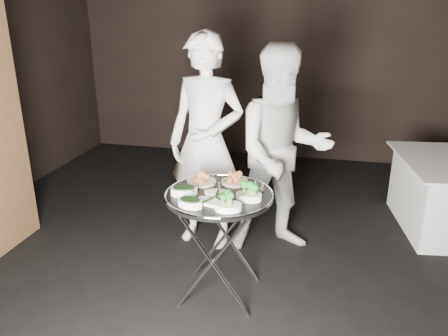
% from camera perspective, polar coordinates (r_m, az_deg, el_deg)
% --- Properties ---
extents(floor, '(6.00, 7.00, 0.05)m').
position_cam_1_polar(floor, '(3.34, 2.98, -17.51)').
color(floor, black).
rests_on(floor, ground).
extents(wall_back, '(6.00, 0.05, 3.00)m').
position_cam_1_polar(wall_back, '(6.18, 9.15, 14.93)').
color(wall_back, black).
rests_on(wall_back, floor).
extents(tray_stand, '(0.54, 0.46, 0.79)m').
position_cam_1_polar(tray_stand, '(3.17, -0.61, -9.51)').
color(tray_stand, silver).
rests_on(tray_stand, floor).
extents(serving_tray, '(0.76, 0.76, 0.04)m').
position_cam_1_polar(serving_tray, '(3.02, -0.64, -3.61)').
color(serving_tray, black).
rests_on(serving_tray, tray_stand).
extents(potato_plate_a, '(0.22, 0.22, 0.08)m').
position_cam_1_polar(potato_plate_a, '(3.19, -2.97, -1.39)').
color(potato_plate_a, beige).
rests_on(potato_plate_a, serving_tray).
extents(potato_plate_b, '(0.20, 0.20, 0.07)m').
position_cam_1_polar(potato_plate_b, '(3.19, 1.40, -1.46)').
color(potato_plate_b, beige).
rests_on(potato_plate_b, serving_tray).
extents(greens_bowl, '(0.11, 0.11, 0.06)m').
position_cam_1_polar(greens_bowl, '(3.08, 4.23, -2.37)').
color(greens_bowl, white).
rests_on(greens_bowl, serving_tray).
extents(asparagus_plate_a, '(0.20, 0.12, 0.04)m').
position_cam_1_polar(asparagus_plate_a, '(3.00, -0.78, -3.13)').
color(asparagus_plate_a, white).
rests_on(asparagus_plate_a, serving_tray).
extents(asparagus_plate_b, '(0.22, 0.19, 0.04)m').
position_cam_1_polar(asparagus_plate_b, '(2.87, -1.88, -4.29)').
color(asparagus_plate_b, white).
rests_on(asparagus_plate_b, serving_tray).
extents(spinach_bowl_a, '(0.21, 0.17, 0.08)m').
position_cam_1_polar(spinach_bowl_a, '(3.00, -5.23, -2.87)').
color(spinach_bowl_a, white).
rests_on(spinach_bowl_a, serving_tray).
extents(spinach_bowl_b, '(0.19, 0.15, 0.07)m').
position_cam_1_polar(spinach_bowl_b, '(2.82, -4.45, -4.43)').
color(spinach_bowl_b, white).
rests_on(spinach_bowl_b, serving_tray).
extents(broccoli_bowl_a, '(0.18, 0.14, 0.07)m').
position_cam_1_polar(broccoli_bowl_a, '(2.92, 3.26, -3.56)').
color(broccoli_bowl_a, white).
rests_on(broccoli_bowl_a, serving_tray).
extents(broccoli_bowl_b, '(0.20, 0.16, 0.07)m').
position_cam_1_polar(broccoli_bowl_b, '(2.76, 0.57, -4.92)').
color(broccoli_bowl_b, white).
rests_on(broccoli_bowl_b, serving_tray).
extents(serving_utensils, '(0.58, 0.42, 0.01)m').
position_cam_1_polar(serving_utensils, '(3.05, -0.04, -2.11)').
color(serving_utensils, silver).
rests_on(serving_utensils, serving_tray).
extents(waiter_left, '(0.75, 0.56, 1.87)m').
position_cam_1_polar(waiter_left, '(3.75, -2.37, 3.28)').
color(waiter_left, silver).
rests_on(waiter_left, floor).
extents(waiter_right, '(1.04, 0.93, 1.77)m').
position_cam_1_polar(waiter_right, '(3.68, 7.63, 2.06)').
color(waiter_right, silver).
rests_on(waiter_right, floor).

